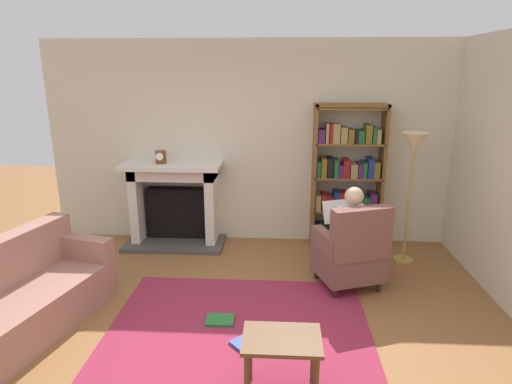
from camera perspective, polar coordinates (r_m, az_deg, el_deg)
name	(u,v)px	position (r m, az deg, el deg)	size (l,w,h in m)	color
ground	(236,346)	(3.95, -2.64, -19.73)	(14.00, 14.00, 0.00)	#8E5D33
back_wall	(255,143)	(5.84, -0.19, 6.46)	(5.60, 0.10, 2.70)	beige
side_wall_right	(504,167)	(5.09, 30.08, 2.94)	(0.10, 5.20, 2.70)	beige
area_rug	(240,325)	(4.20, -2.19, -17.29)	(2.40, 1.80, 0.01)	maroon
fireplace	(175,201)	(5.93, -10.71, -1.14)	(1.33, 0.64, 1.14)	#4C4742
mantel_clock	(161,157)	(5.72, -12.52, 4.55)	(0.14, 0.14, 0.16)	brown
bookshelf	(347,180)	(5.77, 11.98, 1.60)	(0.91, 0.32, 1.90)	brown
armchair_reading	(351,252)	(4.77, 12.55, -7.74)	(0.81, 0.80, 0.97)	#331E14
seated_reader	(347,231)	(4.79, 12.02, -5.05)	(0.48, 0.59, 1.14)	silver
sofa_floral	(20,300)	(4.49, -28.83, -12.41)	(1.10, 1.82, 0.85)	#A16F60
side_table	(282,347)	(3.24, 3.44, -19.89)	(0.56, 0.39, 0.49)	brown
scattered_books	(231,331)	(4.09, -3.35, -17.93)	(0.55, 0.62, 0.03)	#334CA5
floor_lamp	(414,154)	(5.36, 20.21, 4.77)	(0.32, 0.32, 1.61)	#B7933F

